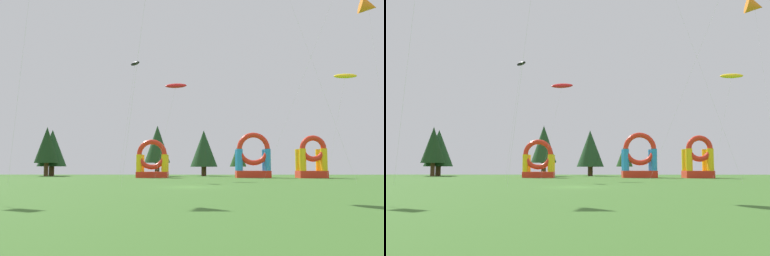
% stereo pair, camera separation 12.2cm
% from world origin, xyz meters
% --- Properties ---
extents(ground_plane, '(120.00, 120.00, 0.00)m').
position_xyz_m(ground_plane, '(0.00, 0.00, 0.00)').
color(ground_plane, '#3D6B28').
extents(kite_orange_delta, '(2.62, 6.73, 23.14)m').
position_xyz_m(kite_orange_delta, '(22.13, 14.35, 21.86)').
color(kite_orange_delta, orange).
rests_on(kite_orange_delta, ground_plane).
extents(kite_red_parafoil, '(4.46, 2.43, 13.63)m').
position_xyz_m(kite_red_parafoil, '(-2.40, 20.19, 13.01)').
color(kite_red_parafoil, red).
rests_on(kite_red_parafoil, ground_plane).
extents(kite_yellow_parafoil, '(4.76, 1.35, 15.22)m').
position_xyz_m(kite_yellow_parafoil, '(21.68, 21.95, 14.68)').
color(kite_yellow_parafoil, yellow).
rests_on(kite_yellow_parafoil, ground_plane).
extents(kite_black_parafoil, '(3.79, 5.94, 15.80)m').
position_xyz_m(kite_black_parafoil, '(-7.66, 17.10, 15.38)').
color(kite_black_parafoil, black).
rests_on(kite_black_parafoil, ground_plane).
extents(inflatable_blue_arch, '(5.10, 3.50, 6.24)m').
position_xyz_m(inflatable_blue_arch, '(-6.97, 31.45, 2.25)').
color(inflatable_blue_arch, red).
rests_on(inflatable_blue_arch, ground_plane).
extents(inflatable_yellow_castle, '(4.41, 3.81, 6.76)m').
position_xyz_m(inflatable_yellow_castle, '(18.81, 30.16, 2.54)').
color(inflatable_yellow_castle, red).
rests_on(inflatable_yellow_castle, ground_plane).
extents(inflatable_orange_dome, '(5.58, 3.67, 7.38)m').
position_xyz_m(inflatable_orange_dome, '(9.63, 31.83, 2.72)').
color(inflatable_orange_dome, red).
rests_on(inflatable_orange_dome, ground_plane).
extents(tree_row_3, '(5.72, 5.72, 9.22)m').
position_xyz_m(tree_row_3, '(-28.85, 45.35, 5.51)').
color(tree_row_3, '#4C331E').
rests_on(tree_row_3, ground_plane).
extents(tree_row_4, '(4.54, 4.54, 9.51)m').
position_xyz_m(tree_row_4, '(-28.73, 42.17, 5.97)').
color(tree_row_4, '#4C331E').
rests_on(tree_row_4, ground_plane).
extents(tree_row_5, '(4.97, 4.97, 9.78)m').
position_xyz_m(tree_row_5, '(-7.39, 42.81, 6.13)').
color(tree_row_5, '#4C331E').
rests_on(tree_row_5, ground_plane).
extents(tree_row_6, '(5.41, 5.41, 9.07)m').
position_xyz_m(tree_row_6, '(1.62, 45.43, 5.40)').
color(tree_row_6, '#4C331E').
rests_on(tree_row_6, ground_plane).
extents(tree_row_7, '(3.16, 3.16, 5.97)m').
position_xyz_m(tree_row_7, '(8.07, 41.68, 3.86)').
color(tree_row_7, '#4C331E').
rests_on(tree_row_7, ground_plane).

